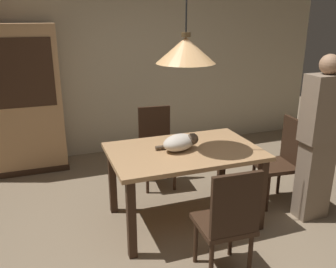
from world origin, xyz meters
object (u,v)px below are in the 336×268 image
Objects in this scene: chair_far_back at (156,143)px; chair_near_front at (228,220)px; cat_sleeping at (180,142)px; person_standing at (319,140)px; dining_table at (184,159)px; chair_right_side at (283,158)px; pendant_lamp at (186,50)px; hutch_bookcase at (16,104)px.

chair_far_back and chair_near_front have the same top height.
person_standing is (1.28, -0.37, -0.01)m from cat_sleeping.
chair_near_front reaches higher than dining_table.
pendant_lamp is at bearing 179.64° from chair_right_side.
hutch_bookcase is at bearing 147.87° from chair_far_back.
chair_near_front is at bearing -142.41° from chair_right_side.
chair_far_back is 1.00× the size of chair_right_side.
pendant_lamp is 0.70× the size of hutch_bookcase.
pendant_lamp is at bearing 63.43° from dining_table.
chair_near_front is 0.94m from cat_sleeping.
chair_near_front is 0.57× the size of person_standing.
chair_near_front reaches higher than cat_sleeping.
chair_right_side is 0.50× the size of hutch_bookcase.
dining_table is at bearing -90.47° from chair_far_back.
hutch_bookcase is (-1.52, 2.71, 0.38)m from chair_near_front.
dining_table is at bearing -5.69° from cat_sleeping.
person_standing is at bearing -16.30° from dining_table.
hutch_bookcase is at bearing 145.14° from chair_right_side.
chair_far_back is 0.72× the size of pendant_lamp.
chair_right_side reaches higher than dining_table.
chair_right_side is (1.13, -0.01, -0.14)m from dining_table.
pendant_lamp is at bearing -90.47° from chair_far_back.
dining_table is 1.51× the size of chair_right_side.
hutch_bookcase is (-2.65, 1.84, 0.38)m from chair_right_side.
chair_near_front is (-0.01, -1.76, 0.00)m from chair_far_back.
person_standing is at bearing -72.77° from chair_right_side.
chair_far_back is 1.84m from hutch_bookcase.
chair_far_back is at bearing 89.53° from pendant_lamp.
chair_right_side is 0.48m from person_standing.
dining_table is 1.14m from chair_right_side.
person_standing is at bearing -15.98° from cat_sleeping.
cat_sleeping is at bearing 179.45° from chair_right_side.
hutch_bookcase reaches higher than person_standing.
dining_table is at bearing 163.70° from person_standing.
chair_near_front is 1.00× the size of chair_right_side.
chair_near_front is (-0.00, -0.88, -0.14)m from dining_table.
chair_far_back is 2.28× the size of cat_sleeping.
cat_sleeping is 1.33m from person_standing.
chair_right_side reaches higher than cat_sleeping.
person_standing is (1.24, -0.36, 0.17)m from dining_table.
dining_table is at bearing 89.78° from chair_near_front.
chair_right_side is 0.72× the size of pendant_lamp.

